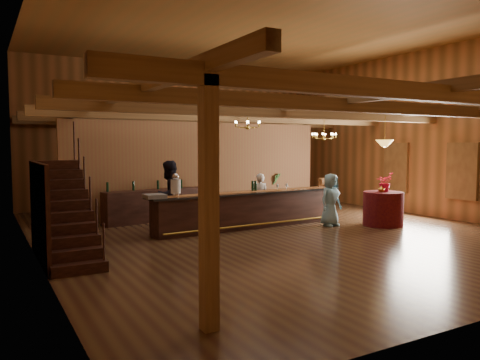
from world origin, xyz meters
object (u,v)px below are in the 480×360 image
beverage_dispenser (176,185)px  chandelier_left (248,124)px  chandelier_right (324,136)px  round_table (383,209)px  tasting_bar (251,209)px  guest (331,200)px  staff_second (169,196)px  backbar_shelf (158,205)px  pendant_lamp (385,143)px  bartender (260,197)px  floor_plant (273,191)px  raffle_drum (323,182)px

beverage_dispenser → chandelier_left: (2.29, 0.24, 1.63)m
chandelier_right → round_table: bearing=-85.4°
beverage_dispenser → chandelier_right: size_ratio=0.75×
tasting_bar → beverage_dispenser: size_ratio=10.28×
guest → chandelier_left: bearing=145.6°
tasting_bar → staff_second: (-2.18, 0.73, 0.44)m
tasting_bar → guest: bearing=-26.0°
beverage_dispenser → round_table: 6.09m
backbar_shelf → guest: size_ratio=2.29×
chandelier_left → backbar_shelf: bearing=130.0°
pendant_lamp → bartender: pendant_lamp is taller
pendant_lamp → floor_plant: (-0.83, 4.56, -1.73)m
round_table → guest: size_ratio=0.75×
round_table → floor_plant: 4.64m
bartender → guest: (1.39, -1.66, 0.02)m
round_table → chandelier_left: bearing=153.3°
beverage_dispenser → backbar_shelf: bearing=81.0°
guest → staff_second: bearing=151.5°
beverage_dispenser → guest: bearing=-10.7°
pendant_lamp → floor_plant: bearing=100.4°
raffle_drum → bartender: bearing=161.3°
tasting_bar → guest: size_ratio=4.04×
staff_second → beverage_dispenser: bearing=53.7°
floor_plant → chandelier_right: bearing=-73.0°
chandelier_right → pendant_lamp: bearing=-85.4°
raffle_drum → staff_second: 4.92m
tasting_bar → backbar_shelf: size_ratio=1.77×
round_table → chandelier_right: chandelier_right is taller
raffle_drum → chandelier_left: 3.20m
round_table → backbar_shelf: bearing=143.3°
tasting_bar → bartender: (0.76, 0.75, 0.23)m
chandelier_left → bartender: chandelier_left is taller
pendant_lamp → chandelier_left: bearing=153.3°
chandelier_right → bartender: size_ratio=0.54×
pendant_lamp → bartender: (-2.78, 2.36, -1.66)m
raffle_drum → bartender: bartender is taller
beverage_dispenser → pendant_lamp: size_ratio=0.67×
backbar_shelf → chandelier_left: chandelier_left is taller
chandelier_left → guest: size_ratio=0.52×
floor_plant → bartender: bearing=-131.5°
beverage_dispenser → bartender: bearing=15.0°
chandelier_right → bartender: 3.22m
raffle_drum → backbar_shelf: raffle_drum is taller
tasting_bar → raffle_drum: (2.69, 0.10, 0.68)m
beverage_dispenser → bartender: 3.21m
backbar_shelf → bartender: (2.66, -1.68, 0.25)m
pendant_lamp → floor_plant: pendant_lamp is taller
guest → pendant_lamp: bearing=-34.5°
chandelier_right → guest: 2.86m
chandelier_right → staff_second: (-5.53, -0.13, -1.70)m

